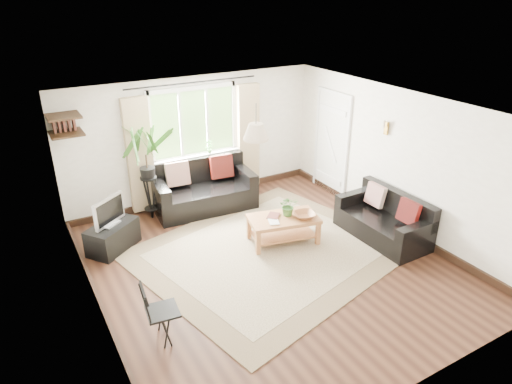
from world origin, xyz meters
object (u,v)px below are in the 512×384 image
palm_stand (148,174)px  tv_stand (113,237)px  sofa_back (204,187)px  folding_chair (162,312)px  sofa_right (383,218)px  coffee_table (283,230)px

palm_stand → tv_stand: bearing=-140.2°
sofa_back → folding_chair: sofa_back is taller
tv_stand → sofa_right: bearing=-61.2°
tv_stand → palm_stand: (0.87, 0.73, 0.65)m
tv_stand → folding_chair: 2.37m
tv_stand → palm_stand: palm_stand is taller
sofa_back → sofa_right: size_ratio=1.18×
sofa_back → tv_stand: (-1.87, -0.60, -0.21)m
sofa_back → tv_stand: bearing=-157.4°
coffee_table → sofa_right: bearing=-25.1°
sofa_back → tv_stand: 1.97m
coffee_table → tv_stand: 2.75m
sofa_back → folding_chair: (-1.86, -2.97, -0.04)m
coffee_table → folding_chair: folding_chair is taller
sofa_right → tv_stand: sofa_right is taller
sofa_right → tv_stand: (-3.99, 1.89, -0.15)m
tv_stand → folding_chair: (0.01, -2.37, 0.17)m
sofa_back → coffee_table: sofa_back is taller
sofa_back → sofa_right: bearing=-44.9°
sofa_right → coffee_table: 1.67m
tv_stand → palm_stand: size_ratio=0.47×
sofa_right → folding_chair: bearing=-83.9°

